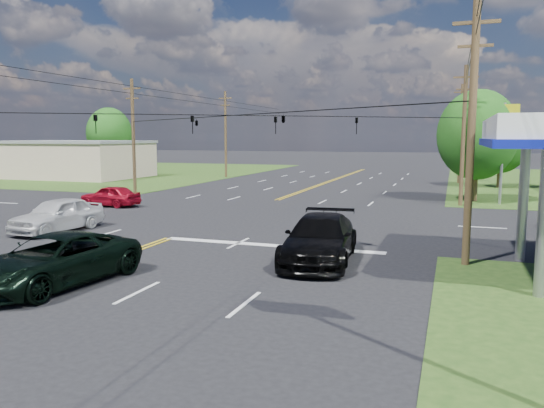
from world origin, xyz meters
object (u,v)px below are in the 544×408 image
at_px(pole_left_far, 226,133).
at_px(pole_right_far, 461,133).
at_px(suv_black, 320,239).
at_px(pole_ne, 463,134).
at_px(tree_right_a, 477,135).
at_px(tree_far_l, 109,133).
at_px(pickup_white, 57,215).
at_px(tree_right_b, 501,142).
at_px(retail_nw, 73,160).
at_px(pickup_dkgreen, 54,260).
at_px(pole_nw, 133,135).
at_px(pole_se, 471,131).

bearing_deg(pole_left_far, pole_right_far, 0.00).
xyz_separation_m(pole_left_far, suv_black, (20.75, -38.18, -4.29)).
relative_size(pole_ne, tree_right_a, 1.16).
relative_size(tree_far_l, suv_black, 1.45).
bearing_deg(pole_right_far, pickup_white, -118.05).
height_order(pole_left_far, tree_right_b, pole_left_far).
bearing_deg(suv_black, pole_left_far, 113.55).
xyz_separation_m(retail_nw, suv_black, (37.75, -32.18, -1.13)).
height_order(pole_left_far, pole_right_far, same).
bearing_deg(pickup_dkgreen, pickup_white, 137.76).
relative_size(pole_nw, pickup_dkgreen, 1.63).
bearing_deg(pickup_dkgreen, suv_black, 46.52).
height_order(retail_nw, tree_right_a, tree_right_a).
distance_m(tree_right_a, tree_right_b, 12.27).
relative_size(pole_nw, pole_ne, 1.00).
bearing_deg(pole_se, pole_nw, 145.30).
bearing_deg(pickup_white, pole_left_far, 106.47).
height_order(pole_nw, pole_left_far, pole_left_far).
xyz_separation_m(pole_nw, suv_black, (20.75, -19.18, -4.04)).
bearing_deg(suv_black, pole_se, 7.66).
xyz_separation_m(pole_ne, tree_right_a, (1.00, 3.00, -0.05)).
xyz_separation_m(tree_right_a, tree_right_b, (2.50, 12.00, -0.65)).
bearing_deg(retail_nw, pole_right_far, 7.94).
xyz_separation_m(retail_nw, tree_right_a, (44.00, -10.00, 2.87)).
xyz_separation_m(pole_ne, tree_right_b, (3.50, 15.00, -0.70)).
height_order(pole_nw, tree_right_b, pole_nw).
bearing_deg(pole_left_far, pickup_dkgreen, -72.97).
distance_m(tree_far_l, suv_black, 58.12).
relative_size(pole_left_far, tree_right_b, 1.41).
relative_size(retail_nw, suv_black, 2.65).
height_order(pole_se, pickup_dkgreen, pole_se).
height_order(pole_se, pole_ne, same).
xyz_separation_m(retail_nw, pole_ne, (43.00, -13.00, 2.92)).
distance_m(pole_nw, pole_right_far, 32.20).
height_order(pole_se, suv_black, pole_se).
xyz_separation_m(tree_right_a, pickup_white, (-20.25, -20.12, -4.02)).
bearing_deg(suv_black, tree_far_l, 128.33).
height_order(retail_nw, tree_far_l, tree_far_l).
relative_size(pole_right_far, pickup_dkgreen, 1.71).
relative_size(pole_ne, pickup_white, 1.90).
xyz_separation_m(pole_nw, pickup_dkgreen, (13.50, -25.07, -4.10)).
bearing_deg(suv_black, pole_nw, 132.29).
bearing_deg(retail_nw, pickup_white, -51.74).
bearing_deg(pickup_dkgreen, retail_nw, 136.13).
distance_m(retail_nw, suv_black, 49.62).
height_order(retail_nw, pickup_dkgreen, retail_nw).
height_order(pole_right_far, tree_far_l, pole_right_far).
bearing_deg(tree_right_b, pole_right_far, 131.19).
bearing_deg(pickup_white, pickup_dkgreen, -43.79).
distance_m(pickup_dkgreen, pickup_white, 10.42).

